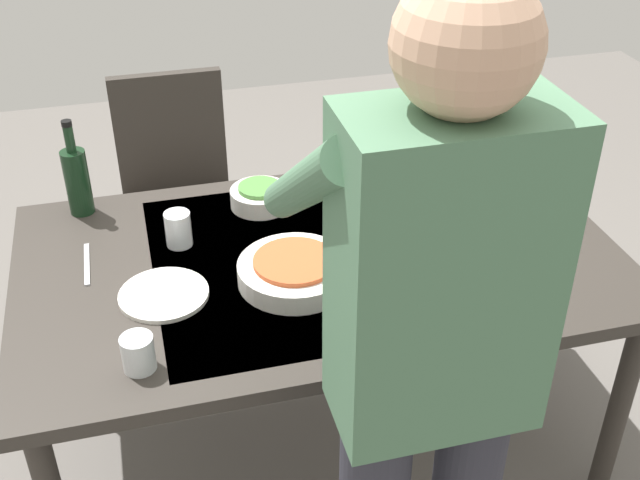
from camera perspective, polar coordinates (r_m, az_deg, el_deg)
The scene contains 17 objects.
ground_plane at distance 2.66m, azimuth 0.00°, elevation -14.12°, with size 6.00×6.00×0.00m, color #66605B.
dining_table at distance 2.22m, azimuth 0.00°, elevation -2.50°, with size 1.64×0.97×0.72m.
chair_near at distance 2.98m, azimuth -10.19°, elevation 3.99°, with size 0.40×0.40×0.91m.
person_server at distance 1.49m, azimuth 7.80°, elevation -9.03°, with size 0.42×0.61×1.69m.
wine_bottle at distance 2.44m, azimuth -17.01°, elevation 4.19°, with size 0.07×0.07×0.30m.
wine_glass_left at distance 2.52m, azimuth 6.61°, elevation 6.30°, with size 0.07×0.07×0.15m.
wine_glass_right at distance 2.19m, azimuth 3.98°, elevation 2.09°, with size 0.07×0.07×0.15m.
water_cup_near_left at distance 1.92m, azimuth 4.50°, elevation -4.87°, with size 0.07×0.07×0.11m, color silver.
water_cup_near_right at distance 1.84m, azimuth -12.89°, elevation -7.90°, with size 0.08×0.08×0.09m, color silver.
water_cup_far_left at distance 2.24m, azimuth -10.12°, elevation 0.78°, with size 0.07×0.07×0.10m, color silver.
serving_bowl_pasta at distance 2.07m, azimuth -1.82°, elevation -2.18°, with size 0.30×0.30×0.07m.
side_bowl_salad at distance 2.41m, azimuth -4.31°, elevation 3.17°, with size 0.18×0.18×0.07m.
side_bowl_bread at distance 2.35m, azimuth 3.37°, elevation 2.48°, with size 0.16×0.16×0.07m.
dinner_plate_near at distance 2.50m, azimuth 10.33°, elevation 3.23°, with size 0.23×0.23×0.01m, color white.
dinner_plate_far at distance 2.07m, azimuth -11.13°, elevation -3.85°, with size 0.23×0.23×0.01m, color white.
table_knife at distance 2.24m, azimuth -16.36°, elevation -1.66°, with size 0.01×0.20×0.01m, color silver.
table_fork at distance 2.15m, azimuth 11.81°, elevation -2.56°, with size 0.01×0.18×0.01m, color silver.
Camera 1 is at (0.46, 1.75, 1.95)m, focal length 44.67 mm.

